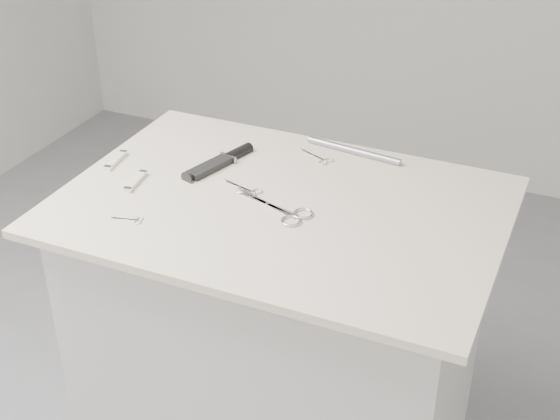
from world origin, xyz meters
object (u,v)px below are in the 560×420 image
at_px(embroidery_scissors_a, 248,190).
at_px(sheathed_knife, 223,161).
at_px(tiny_scissors, 132,220).
at_px(plinth, 281,360).
at_px(metal_rail, 353,151).
at_px(large_shears, 286,212).
at_px(pocket_knife_a, 136,181).
at_px(pocket_knife_b, 116,160).
at_px(embroidery_scissors_b, 320,159).

relative_size(embroidery_scissors_a, sheathed_knife, 0.51).
bearing_deg(embroidery_scissors_a, tiny_scissors, -111.95).
distance_m(plinth, metal_rail, 0.57).
relative_size(sheathed_knife, metal_rail, 0.81).
height_order(large_shears, metal_rail, metal_rail).
xyz_separation_m(pocket_knife_a, pocket_knife_b, (-0.10, 0.07, 0.00)).
bearing_deg(pocket_knife_b, embroidery_scissors_b, -71.63).
bearing_deg(sheathed_knife, pocket_knife_b, 129.42).
bearing_deg(sheathed_knife, metal_rail, -40.19).
bearing_deg(tiny_scissors, sheathed_knife, 65.67).
xyz_separation_m(tiny_scissors, sheathed_knife, (0.06, 0.32, 0.01)).
bearing_deg(metal_rail, tiny_scissors, -123.86).
bearing_deg(embroidery_scissors_b, plinth, -66.85).
distance_m(pocket_knife_a, metal_rail, 0.55).
height_order(embroidery_scissors_a, metal_rail, metal_rail).
relative_size(embroidery_scissors_a, pocket_knife_a, 1.07).
bearing_deg(plinth, sheathed_knife, 150.27).
bearing_deg(embroidery_scissors_b, sheathed_knife, -126.88).
bearing_deg(large_shears, metal_rail, 101.79).
bearing_deg(large_shears, pocket_knife_a, -159.14).
bearing_deg(metal_rail, pocket_knife_b, -151.61).
bearing_deg(embroidery_scissors_b, large_shears, -60.49).
distance_m(plinth, pocket_knife_b, 0.66).
relative_size(plinth, sheathed_knife, 4.33).
bearing_deg(plinth, pocket_knife_b, 177.96).
bearing_deg(sheathed_knife, embroidery_scissors_b, -43.99).
relative_size(large_shears, pocket_knife_a, 2.03).
relative_size(large_shears, embroidery_scissors_a, 1.90).
bearing_deg(pocket_knife_a, sheathed_knife, -46.88).
relative_size(embroidery_scissors_b, pocket_knife_a, 1.01).
bearing_deg(plinth, embroidery_scissors_a, 168.55).
xyz_separation_m(embroidery_scissors_a, pocket_knife_a, (-0.26, -0.07, 0.00)).
distance_m(plinth, pocket_knife_a, 0.59).
height_order(sheathed_knife, pocket_knife_b, sheathed_knife).
bearing_deg(metal_rail, large_shears, -96.57).
distance_m(tiny_scissors, metal_rail, 0.61).
relative_size(plinth, embroidery_scissors_a, 8.47).
bearing_deg(pocket_knife_a, plinth, -88.70).
relative_size(sheathed_knife, pocket_knife_a, 2.09).
relative_size(tiny_scissors, sheathed_knife, 0.34).
distance_m(pocket_knife_a, pocket_knife_b, 0.13).
relative_size(pocket_knife_a, metal_rail, 0.39).
distance_m(embroidery_scissors_b, tiny_scissors, 0.52).
bearing_deg(sheathed_knife, embroidery_scissors_a, -114.14).
xyz_separation_m(plinth, embroidery_scissors_a, (-0.09, 0.02, 0.47)).
distance_m(sheathed_knife, pocket_knife_a, 0.23).
bearing_deg(pocket_knife_b, metal_rail, -69.01).
relative_size(pocket_knife_a, pocket_knife_b, 1.00).
xyz_separation_m(plinth, sheathed_knife, (-0.21, 0.12, 0.48)).
xyz_separation_m(plinth, large_shears, (0.03, -0.04, 0.47)).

